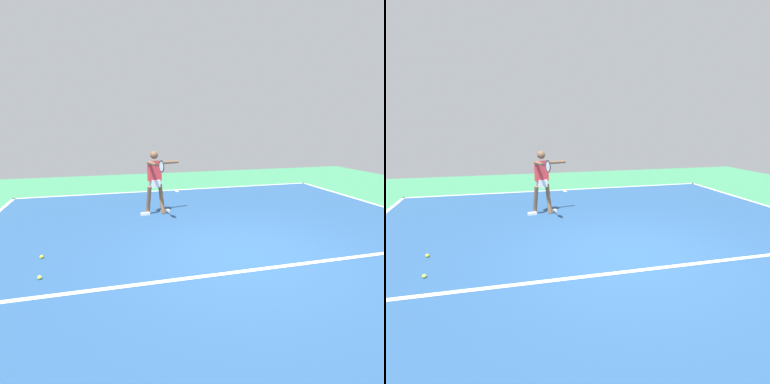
# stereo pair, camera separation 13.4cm
# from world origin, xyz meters

# --- Properties ---
(ground_plane) EXTENTS (20.83, 20.83, 0.00)m
(ground_plane) POSITION_xyz_m (0.00, 0.00, 0.00)
(ground_plane) COLOR #388456
(court_surface) EXTENTS (10.94, 12.43, 0.00)m
(court_surface) POSITION_xyz_m (0.00, 0.00, 0.00)
(court_surface) COLOR navy
(court_surface) RESTS_ON ground_plane
(court_line_baseline_near) EXTENTS (10.94, 0.10, 0.01)m
(court_line_baseline_near) POSITION_xyz_m (0.00, -6.17, 0.00)
(court_line_baseline_near) COLOR white
(court_line_baseline_near) RESTS_ON ground_plane
(court_line_service) EXTENTS (8.20, 0.10, 0.01)m
(court_line_service) POSITION_xyz_m (0.00, 0.69, 0.00)
(court_line_service) COLOR white
(court_line_service) RESTS_ON ground_plane
(court_line_centre_mark) EXTENTS (0.10, 0.30, 0.01)m
(court_line_centre_mark) POSITION_xyz_m (0.00, -5.97, 0.00)
(court_line_centre_mark) COLOR white
(court_line_centre_mark) RESTS_ON ground_plane
(tennis_player) EXTENTS (1.10, 1.25, 1.72)m
(tennis_player) POSITION_xyz_m (1.20, -3.15, 0.98)
(tennis_player) COLOR brown
(tennis_player) RESTS_ON ground_plane
(tennis_ball_near_player) EXTENTS (0.07, 0.07, 0.07)m
(tennis_ball_near_player) POSITION_xyz_m (3.68, -0.76, 0.03)
(tennis_ball_near_player) COLOR yellow
(tennis_ball_near_player) RESTS_ON ground_plane
(tennis_ball_by_sideline) EXTENTS (0.07, 0.07, 0.07)m
(tennis_ball_by_sideline) POSITION_xyz_m (3.56, 0.11, 0.03)
(tennis_ball_by_sideline) COLOR #C6E53D
(tennis_ball_by_sideline) RESTS_ON ground_plane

